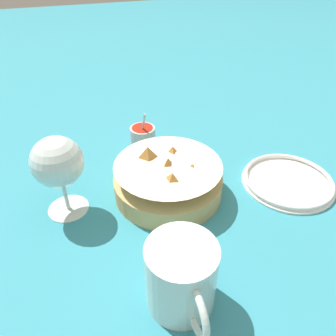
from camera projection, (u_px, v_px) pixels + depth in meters
The scene contains 6 objects.
ground_plane at pixel (183, 200), 0.62m from camera, with size 4.00×4.00×0.00m, color teal.
food_basket at pixel (168, 179), 0.62m from camera, with size 0.21×0.21×0.09m.
sauce_cup at pixel (143, 135), 0.77m from camera, with size 0.06×0.06×0.10m.
wine_glass at pixel (58, 164), 0.54m from camera, with size 0.09×0.09×0.15m.
beer_mug at pixel (181, 278), 0.43m from camera, with size 0.14×0.10×0.10m.
side_plate at pixel (288, 181), 0.66m from camera, with size 0.18×0.18×0.01m.
Camera 1 is at (0.43, -0.17, 0.42)m, focal length 35.00 mm.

